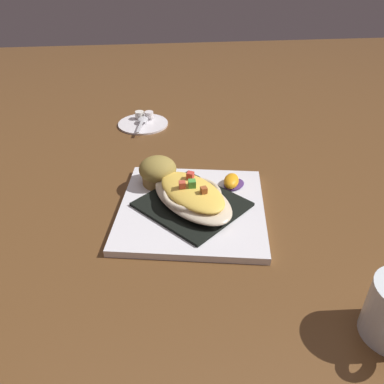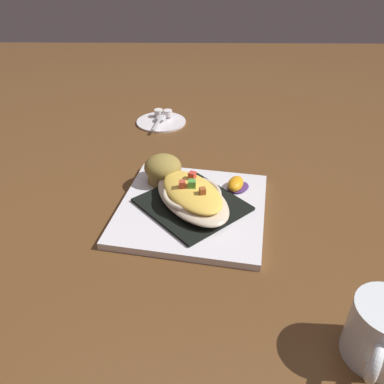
{
  "view_description": "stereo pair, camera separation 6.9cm",
  "coord_description": "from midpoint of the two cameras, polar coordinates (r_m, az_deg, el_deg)",
  "views": [
    {
      "loc": [
        0.57,
        -0.06,
        0.43
      ],
      "look_at": [
        0.0,
        0.0,
        0.04
      ],
      "focal_mm": 36.19,
      "sensor_mm": 36.0,
      "label": 1
    },
    {
      "loc": [
        0.57,
        0.01,
        0.43
      ],
      "look_at": [
        0.0,
        0.0,
        0.04
      ],
      "focal_mm": 36.19,
      "sensor_mm": 36.0,
      "label": 2
    }
  ],
  "objects": [
    {
      "name": "spoon",
      "position": [
        1.05,
        -2.77,
        10.76
      ],
      "size": [
        0.1,
        0.03,
        0.01
      ],
      "color": "silver",
      "rests_on": "creamer_saucer"
    },
    {
      "name": "creamer_cup_1",
      "position": [
        1.08,
        -3.09,
        11.6
      ],
      "size": [
        0.02,
        0.02,
        0.02
      ],
      "primitive_type": "cylinder",
      "color": "white",
      "rests_on": "creamer_saucer"
    },
    {
      "name": "folded_napkin",
      "position": [
        0.7,
        2.8,
        -1.93
      ],
      "size": [
        0.23,
        0.23,
        0.01
      ],
      "primitive_type": "cube",
      "rotation": [
        0.0,
        0.0,
        0.72
      ],
      "color": "black",
      "rests_on": "square_plate"
    },
    {
      "name": "square_plate",
      "position": [
        0.71,
        2.78,
        -2.55
      ],
      "size": [
        0.3,
        0.3,
        0.01
      ],
      "primitive_type": "cube",
      "rotation": [
        0.0,
        0.0,
        -0.18
      ],
      "color": "white",
      "rests_on": "ground_plane"
    },
    {
      "name": "creamer_saucer",
      "position": [
        1.06,
        -2.7,
        10.37
      ],
      "size": [
        0.13,
        0.13,
        0.01
      ],
      "primitive_type": "cylinder",
      "color": "white",
      "rests_on": "ground_plane"
    },
    {
      "name": "muffin",
      "position": [
        0.76,
        -1.73,
        3.3
      ],
      "size": [
        0.07,
        0.07,
        0.06
      ],
      "color": "olive",
      "rests_on": "square_plate"
    },
    {
      "name": "coffee_mug",
      "position": [
        0.54,
        29.52,
        -18.1
      ],
      "size": [
        0.1,
        0.08,
        0.08
      ],
      "color": "white",
      "rests_on": "ground_plane"
    },
    {
      "name": "creamer_cup_0",
      "position": [
        1.07,
        -1.72,
        11.53
      ],
      "size": [
        0.02,
        0.02,
        0.02
      ],
      "primitive_type": "cylinder",
      "color": "white",
      "rests_on": "creamer_saucer"
    },
    {
      "name": "ground_plane",
      "position": [
        0.71,
        2.76,
        -2.98
      ],
      "size": [
        2.6,
        2.6,
        0.0
      ],
      "primitive_type": "plane",
      "color": "brown"
    },
    {
      "name": "orange_garnish",
      "position": [
        0.76,
        9.14,
        1.0
      ],
      "size": [
        0.06,
        0.06,
        0.02
      ],
      "color": "#462A64",
      "rests_on": "square_plate"
    },
    {
      "name": "gratin_dish",
      "position": [
        0.69,
        2.85,
        -0.53
      ],
      "size": [
        0.21,
        0.18,
        0.05
      ],
      "color": "beige",
      "rests_on": "folded_napkin"
    }
  ]
}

